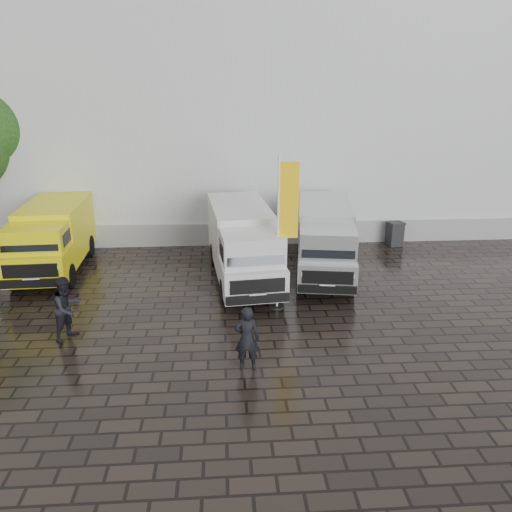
% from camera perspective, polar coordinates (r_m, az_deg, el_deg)
% --- Properties ---
extents(ground, '(120.00, 120.00, 0.00)m').
position_cam_1_polar(ground, '(15.52, 1.70, -7.95)').
color(ground, black).
rests_on(ground, ground).
extents(exhibition_hall, '(44.00, 16.00, 12.00)m').
position_cam_1_polar(exhibition_hall, '(29.88, 2.83, 17.47)').
color(exhibition_hall, silver).
rests_on(exhibition_hall, ground).
extents(hall_plinth, '(44.00, 0.15, 1.00)m').
position_cam_1_polar(hall_plinth, '(22.89, 4.85, 2.67)').
color(hall_plinth, gray).
rests_on(hall_plinth, ground).
extents(van_yellow, '(2.35, 5.61, 2.55)m').
position_cam_1_polar(van_yellow, '(20.82, -22.25, 1.71)').
color(van_yellow, yellow).
rests_on(van_yellow, ground).
extents(van_white, '(2.70, 6.38, 2.69)m').
position_cam_1_polar(van_white, '(18.39, -1.48, 1.16)').
color(van_white, silver).
rests_on(van_white, ground).
extents(van_silver, '(2.88, 6.19, 2.58)m').
position_cam_1_polar(van_silver, '(19.27, 7.82, 1.69)').
color(van_silver, silver).
rests_on(van_silver, ground).
extents(flagpole, '(0.88, 0.50, 5.02)m').
position_cam_1_polar(flagpole, '(15.71, 3.21, 3.44)').
color(flagpole, black).
rests_on(flagpole, ground).
extents(wheelie_bin, '(0.75, 0.75, 1.08)m').
position_cam_1_polar(wheelie_bin, '(23.39, 15.59, 2.48)').
color(wheelie_bin, black).
rests_on(wheelie_bin, ground).
extents(person_front, '(0.66, 0.44, 1.78)m').
position_cam_1_polar(person_front, '(12.99, -1.05, -9.40)').
color(person_front, black).
rests_on(person_front, ground).
extents(person_tent, '(1.11, 1.17, 1.91)m').
position_cam_1_polar(person_tent, '(15.41, -20.76, -5.59)').
color(person_tent, black).
rests_on(person_tent, ground).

